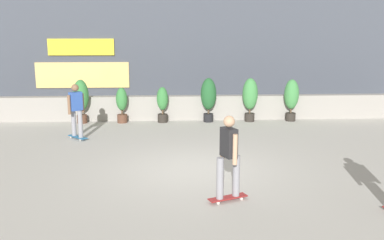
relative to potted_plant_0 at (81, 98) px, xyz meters
The scene contains 11 objects.
ground_plane 6.78m from the potted_plant_0, 55.77° to the right, with size 48.00×48.00×0.00m, color #B2AFA8.
planter_wall 3.83m from the potted_plant_0, ahead, with size 18.00×0.40×0.90m, color gray.
building_backdrop 6.28m from the potted_plant_0, 49.73° to the left, with size 20.00×2.08×6.50m.
potted_plant_0 is the anchor object (origin of this frame).
potted_plant_1 1.46m from the potted_plant_0, ahead, with size 0.41×0.41×1.28m.
potted_plant_2 2.92m from the potted_plant_0, ahead, with size 0.41×0.41×1.29m.
potted_plant_3 4.58m from the potted_plant_0, ahead, with size 0.56×0.56×1.61m.
potted_plant_4 6.11m from the potted_plant_0, ahead, with size 0.56×0.56×1.59m.
potted_plant_5 7.64m from the potted_plant_0, ahead, with size 0.53×0.53×1.54m.
skater_far_right 2.41m from the potted_plant_0, 82.08° to the right, with size 0.71×0.71×1.70m.
skater_by_wall_right 8.69m from the potted_plant_0, 60.37° to the right, with size 0.82×0.52×1.70m.
Camera 1 is at (-0.58, -9.91, 3.24)m, focal length 40.38 mm.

